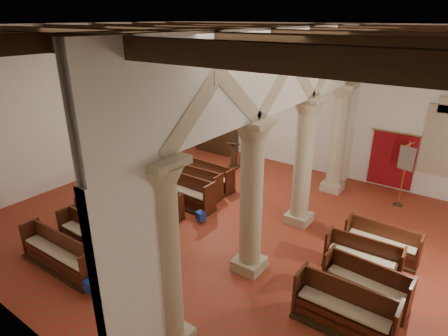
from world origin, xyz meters
TOP-DOWN VIEW (x-y plane):
  - floor at (0.00, 0.00)m, footprint 14.00×14.00m
  - ceiling at (0.00, 0.00)m, footprint 14.00×14.00m
  - wall_back at (0.00, 6.00)m, footprint 14.00×0.02m
  - wall_front at (0.00, -6.00)m, footprint 14.00×0.02m
  - wall_left at (-7.00, 0.00)m, footprint 0.02×12.00m
  - ceiling_beams at (0.00, 0.00)m, footprint 13.80×11.80m
  - arcade at (1.80, 0.00)m, footprint 0.90×11.90m
  - window_back at (5.00, 5.98)m, footprint 1.00×0.03m
  - pipe_organ at (-4.50, 5.50)m, footprint 2.10×0.85m
  - lectern at (-2.57, 4.16)m, footprint 0.57×0.59m
  - dossal_curtain at (3.50, 5.92)m, footprint 1.80×0.07m
  - processional_banner at (4.17, 4.65)m, footprint 0.52×0.67m
  - hymnal_box_a at (-0.73, -4.56)m, footprint 0.31×0.26m
  - hymnal_box_b at (-0.33, -2.75)m, footprint 0.40×0.35m
  - hymnal_box_c at (-0.76, -0.39)m, footprint 0.33×0.29m
  - tube_heater_a at (-2.77, -3.76)m, footprint 0.87×0.17m
  - tube_heater_b at (-2.80, -2.74)m, footprint 1.03×0.11m
  - nave_pew_0 at (-2.25, -4.41)m, footprint 2.67×0.72m
  - nave_pew_1 at (-2.03, -3.44)m, footprint 2.86×0.73m
  - nave_pew_2 at (-1.96, -2.67)m, footprint 3.19×0.82m
  - nave_pew_3 at (-2.24, -1.55)m, footprint 2.51×0.81m
  - nave_pew_4 at (-2.63, -0.75)m, footprint 2.66×0.78m
  - nave_pew_5 at (-2.35, 0.22)m, footprint 3.07×0.74m
  - nave_pew_6 at (-2.60, 1.09)m, footprint 2.95×0.78m
  - nave_pew_7 at (-2.61, 1.89)m, footprint 3.00×0.77m
  - aisle_pew_0 at (4.50, -2.09)m, footprint 2.10×0.74m
  - aisle_pew_1 at (4.62, -0.93)m, footprint 2.00×0.77m
  - aisle_pew_2 at (4.25, 0.08)m, footprint 1.93×0.74m
  - aisle_pew_3 at (4.46, 1.09)m, footprint 1.97×0.64m

SIDE VIEW (x-z plane):
  - floor at x=0.00m, z-range 0.00..0.00m
  - tube_heater_a at x=-2.77m, z-range 0.12..0.20m
  - tube_heater_b at x=-2.80m, z-range 0.11..0.21m
  - hymnal_box_c at x=-0.76m, z-range 0.10..0.38m
  - hymnal_box_a at x=-0.73m, z-range 0.10..0.39m
  - hymnal_box_b at x=-0.33m, z-range 0.10..0.46m
  - nave_pew_4 at x=-2.63m, z-range -0.16..0.79m
  - nave_pew_3 at x=-2.24m, z-range -0.16..0.80m
  - aisle_pew_3 at x=4.46m, z-range -0.16..0.80m
  - aisle_pew_2 at x=4.25m, z-range -0.16..0.81m
  - nave_pew_7 at x=-2.61m, z-range -0.17..0.82m
  - nave_pew_0 at x=-2.25m, z-range -0.17..0.82m
  - aisle_pew_1 at x=4.62m, z-range -0.16..0.82m
  - nave_pew_1 at x=-2.03m, z-range -0.17..0.84m
  - nave_pew_6 at x=-2.60m, z-range -0.17..0.85m
  - nave_pew_5 at x=-2.35m, z-range -0.19..0.92m
  - aisle_pew_0 at x=4.50m, z-range -0.18..0.91m
  - nave_pew_2 at x=-1.96m, z-range -0.19..0.95m
  - lectern at x=-2.57m, z-range -0.11..1.13m
  - processional_banner at x=4.17m, z-range -0.38..1.98m
  - dossal_curtain at x=3.50m, z-range 0.08..2.25m
  - pipe_organ at x=-4.50m, z-range -0.83..3.57m
  - window_back at x=5.00m, z-range 1.10..3.30m
  - wall_back at x=0.00m, z-range 0.00..6.00m
  - wall_front at x=0.00m, z-range 0.00..6.00m
  - wall_left at x=-7.00m, z-range 0.00..6.00m
  - arcade at x=1.80m, z-range 0.56..6.56m
  - ceiling_beams at x=0.00m, z-range 5.67..5.97m
  - ceiling at x=0.00m, z-range 6.00..6.00m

